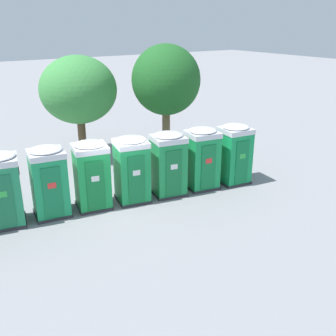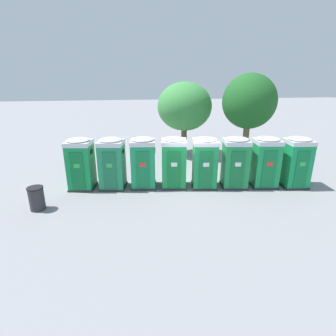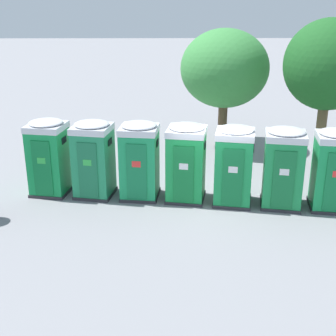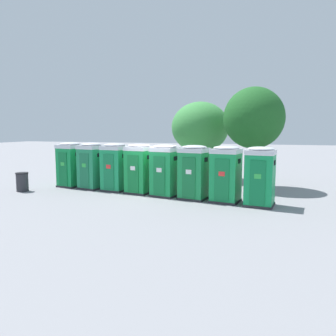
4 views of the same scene
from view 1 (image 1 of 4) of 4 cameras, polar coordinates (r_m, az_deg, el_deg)
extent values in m
plane|color=gray|center=(15.29, -7.94, -4.97)|extent=(120.00, 120.00, 0.00)
cube|color=#2D2D33|center=(14.71, -22.22, -7.29)|extent=(1.42, 1.41, 0.10)
cube|color=#208956|center=(14.26, -22.82, -3.37)|extent=(1.35, 1.34, 2.10)
cube|color=#186B43|center=(13.75, -22.75, -4.59)|extent=(0.63, 0.15, 1.85)
cube|color=green|center=(13.62, -22.91, -3.57)|extent=(0.28, 0.06, 0.20)
cube|color=black|center=(13.98, -20.84, -0.30)|extent=(0.09, 0.36, 0.20)
cube|color=#2D2D33|center=(14.85, -16.40, -6.26)|extent=(1.36, 1.34, 0.10)
cube|color=#199555|center=(14.40, -16.84, -2.35)|extent=(1.29, 1.28, 2.10)
cube|color=#147442|center=(13.90, -16.39, -3.50)|extent=(0.64, 0.11, 1.85)
cube|color=red|center=(13.78, -16.49, -2.48)|extent=(0.28, 0.04, 0.20)
cube|color=black|center=(14.23, -14.81, 0.76)|extent=(0.07, 0.36, 0.20)
cube|color=silver|center=(14.01, -17.32, 1.98)|extent=(1.33, 1.32, 0.20)
ellipsoid|color=silver|center=(13.97, -17.38, 2.57)|extent=(1.27, 1.25, 0.18)
cube|color=#2D2D33|center=(15.07, -10.69, -5.32)|extent=(1.42, 1.40, 0.10)
cube|color=#179444|center=(14.63, -10.97, -1.45)|extent=(1.35, 1.33, 2.10)
cube|color=#127335|center=(14.13, -10.44, -2.56)|extent=(0.63, 0.15, 1.85)
cube|color=white|center=(14.01, -10.50, -1.55)|extent=(0.28, 0.06, 0.20)
cube|color=black|center=(14.50, -8.89, 1.58)|extent=(0.09, 0.36, 0.20)
cube|color=silver|center=(14.25, -11.28, 2.84)|extent=(1.39, 1.37, 0.20)
ellipsoid|color=silver|center=(14.20, -11.33, 3.42)|extent=(1.32, 1.31, 0.18)
cube|color=#2D2D33|center=(15.39, -5.14, -4.47)|extent=(1.40, 1.40, 0.10)
cube|color=#189047|center=(14.96, -5.27, -0.65)|extent=(1.33, 1.34, 2.10)
cube|color=#137038|center=(14.47, -4.58, -1.71)|extent=(0.62, 0.15, 1.85)
cube|color=white|center=(14.35, -4.59, -0.71)|extent=(0.28, 0.06, 0.20)
cube|color=black|center=(14.87, -3.23, 2.30)|extent=(0.09, 0.36, 0.20)
cube|color=silver|center=(14.58, -5.42, 3.57)|extent=(1.37, 1.38, 0.20)
ellipsoid|color=silver|center=(14.54, -5.44, 4.13)|extent=(1.31, 1.31, 0.18)
cube|color=#2D2D33|center=(15.90, 0.03, -3.52)|extent=(1.44, 1.41, 0.10)
cube|color=#1A8C46|center=(15.48, 0.03, 0.20)|extent=(1.37, 1.34, 2.10)
cube|color=#146D37|center=(15.01, 0.87, -0.80)|extent=(0.64, 0.15, 1.85)
cube|color=white|center=(14.89, 0.90, 0.17)|extent=(0.28, 0.06, 0.20)
cube|color=black|center=(15.47, 2.09, 3.04)|extent=(0.09, 0.36, 0.20)
cube|color=silver|center=(15.12, 0.03, 4.28)|extent=(1.42, 1.38, 0.20)
ellipsoid|color=silver|center=(15.08, 0.03, 4.83)|extent=(1.35, 1.32, 0.18)
cube|color=#2D2D33|center=(16.56, 4.77, -2.57)|extent=(1.41, 1.38, 0.10)
cube|color=#17954C|center=(16.16, 4.88, 1.02)|extent=(1.34, 1.31, 2.10)
cube|color=#12743B|center=(15.71, 5.89, 0.10)|extent=(0.64, 0.13, 1.85)
cube|color=red|center=(15.60, 5.96, 1.03)|extent=(0.28, 0.05, 0.20)
cube|color=black|center=(16.22, 6.82, 3.75)|extent=(0.08, 0.36, 0.20)
cube|color=silver|center=(15.81, 5.01, 4.94)|extent=(1.38, 1.35, 0.20)
ellipsoid|color=silver|center=(15.77, 5.03, 5.47)|extent=(1.31, 1.29, 0.18)
cube|color=#2D2D33|center=(17.25, 9.31, -1.81)|extent=(1.33, 1.33, 0.10)
cube|color=#14944E|center=(16.86, 9.53, 1.64)|extent=(1.27, 1.27, 2.10)
cube|color=#10743D|center=(16.45, 10.69, 0.79)|extent=(0.63, 0.10, 1.85)
cube|color=green|center=(16.34, 10.79, 1.68)|extent=(0.28, 0.04, 0.20)
cube|color=black|center=(16.98, 11.28, 4.27)|extent=(0.07, 0.36, 0.20)
cube|color=silver|center=(16.53, 9.76, 5.42)|extent=(1.30, 1.30, 0.20)
ellipsoid|color=silver|center=(16.49, 9.79, 5.92)|extent=(1.24, 1.24, 0.18)
cylinder|color=brown|center=(19.72, -0.28, 5.73)|extent=(0.39, 0.39, 2.96)
ellipsoid|color=#1E5B23|center=(19.24, -0.29, 12.67)|extent=(3.30, 3.30, 3.36)
cylinder|color=brown|center=(20.31, -12.39, 5.02)|extent=(0.39, 0.39, 2.51)
ellipsoid|color=#3D8C42|center=(19.86, -12.87, 11.01)|extent=(3.72, 3.72, 3.28)
camera|label=2|loc=(2.89, 39.37, -13.22)|focal=28.00mm
camera|label=3|loc=(4.42, 75.42, 2.22)|focal=50.00mm
camera|label=4|loc=(12.25, 65.84, -7.85)|focal=35.00mm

